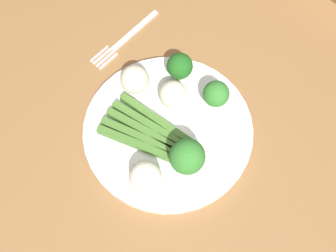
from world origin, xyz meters
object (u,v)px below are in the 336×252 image
Objects in this scene: broccoli_front_left at (180,66)px; broccoli_right at (187,157)px; chair at (299,32)px; cauliflower_back at (135,80)px; plate at (168,129)px; cauliflower_front at (145,177)px; asparagus_bundle at (147,132)px; dining_table at (193,188)px; cauliflower_edge at (173,95)px; broccoli_outer_edge at (216,94)px; fork at (126,39)px.

broccoli_front_left is 0.16m from broccoli_right.
chair is 0.58m from broccoli_front_left.
plate is at bearing 174.11° from cauliflower_back.
chair is at bearing -88.15° from broccoli_front_left.
asparagus_bundle is at bearing -41.26° from cauliflower_front.
dining_table is 0.24m from broccoli_front_left.
chair reaches higher than cauliflower_edge.
plate is 0.11m from broccoli_front_left.
asparagus_bundle is at bearing 75.08° from broccoli_outer_edge.
dining_table is 0.31m from fork.
broccoli_front_left is 1.10× the size of cauliflower_front.
broccoli_front_left is at bearing -54.49° from cauliflower_edge.
chair is 0.62m from cauliflower_edge.
dining_table is 0.17m from asparagus_bundle.
dining_table is 1.29× the size of chair.
fork is (0.10, -0.06, -0.04)m from cauliflower_back.
broccoli_right reaches higher than dining_table.
dining_table is 23.26× the size of cauliflower_back.
dining_table is 24.37× the size of cauliflower_edge.
dining_table is at bearing -112.21° from cauliflower_front.
asparagus_bundle is 0.09m from broccoli_right.
broccoli_right is 1.43× the size of cauliflower_edge.
cauliflower_back is (0.11, 0.08, -0.01)m from broccoli_outer_edge.
dining_table is 0.61m from chair.
broccoli_right is at bearing 54.88° from dining_table.
broccoli_front_left is at bearing -53.13° from plate.
broccoli_right reaches higher than plate.
cauliflower_front is (0.02, 0.06, -0.01)m from broccoli_right.
fork is (0.13, 0.01, -0.04)m from broccoli_front_left.
dining_table is 0.18m from cauliflower_front.
chair is 18.04× the size of cauliflower_back.
asparagus_bundle is at bearing 7.39° from broccoli_right.
broccoli_right is at bearing 141.18° from broccoli_front_left.
plate is 0.10m from broccoli_outer_edge.
broccoli_front_left reaches higher than cauliflower_front.
broccoli_outer_edge is 0.22m from fork.
chair reaches higher than broccoli_front_left.
cauliflower_edge is 0.95× the size of cauliflower_front.
plate is (0.08, -0.01, 0.13)m from dining_table.
cauliflower_edge is (0.10, -0.06, -0.01)m from broccoli_right.
broccoli_outer_edge is at bearing -80.87° from cauliflower_front.
chair is at bearing -75.08° from dining_table.
chair is at bearing -82.44° from plate.
asparagus_bundle is 2.35× the size of broccoli_right.
broccoli_outer_edge is at bearing 99.90° from chair.
broccoli_right is (-0.13, 0.10, 0.01)m from broccoli_front_left.
broccoli_outer_edge reaches higher than fork.
fork is (0.24, -0.15, -0.04)m from cauliflower_front.
dining_table is 21.42× the size of broccoli_outer_edge.
cauliflower_back is 0.29× the size of fork.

